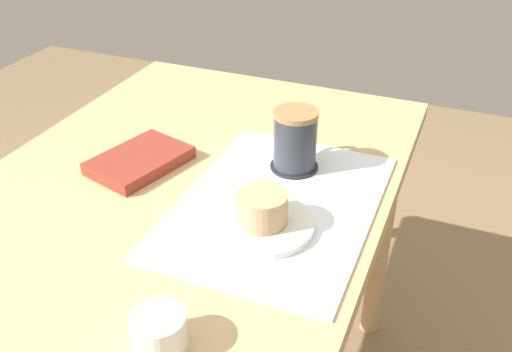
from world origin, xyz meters
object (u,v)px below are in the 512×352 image
pastry (261,209)px  sugar_bowl (159,331)px  dining_table (165,240)px  small_book (140,161)px  pastry_plate (261,226)px  coffee_mug (296,138)px

pastry → sugar_bowl: 0.27m
dining_table → small_book: size_ratio=6.64×
dining_table → pastry: bearing=-91.3°
pastry_plate → coffee_mug: bearing=3.6°
coffee_mug → sugar_bowl: 0.47m
pastry_plate → coffee_mug: coffee_mug is taller
pastry_plate → pastry: (0.00, 0.00, 0.03)m
pastry → coffee_mug: size_ratio=0.73×
pastry_plate → pastry: size_ratio=2.06×
dining_table → pastry_plate: size_ratio=7.00×
dining_table → small_book: bearing=46.6°
coffee_mug → pastry_plate: bearing=-176.4°
small_book → pastry: bearing=-93.6°
coffee_mug → pastry: bearing=-176.4°
dining_table → pastry_plate: 0.21m
dining_table → coffee_mug: bearing=-41.1°
dining_table → sugar_bowl: 0.33m
pastry_plate → small_book: small_book is taller
dining_table → pastry_plate: bearing=-91.3°
pastry_plate → coffee_mug: (0.20, 0.01, 0.05)m
pastry → small_book: (0.10, 0.29, -0.03)m
dining_table → coffee_mug: size_ratio=10.49×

